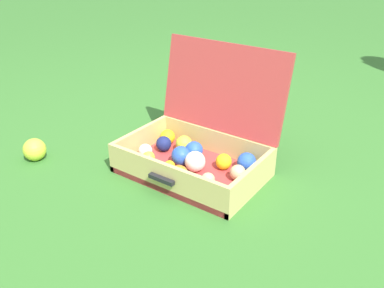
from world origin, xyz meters
TOP-DOWN VIEW (x-y plane):
  - ground_plane at (0.00, 0.00)m, footprint 16.00×16.00m
  - open_suitcase at (-0.07, 0.08)m, footprint 0.56×0.47m
  - stray_ball_on_grass at (-0.68, -0.27)m, footprint 0.10×0.10m

SIDE VIEW (x-z plane):
  - ground_plane at x=0.00m, z-range 0.00..0.00m
  - stray_ball_on_grass at x=-0.68m, z-range 0.00..0.10m
  - open_suitcase at x=-0.07m, z-range -0.14..0.35m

